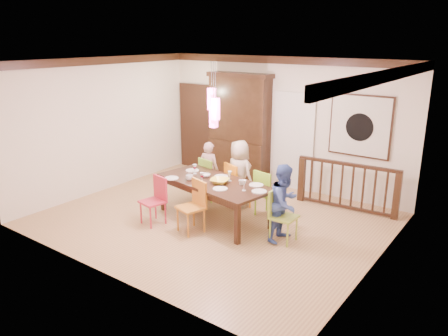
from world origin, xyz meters
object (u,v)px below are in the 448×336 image
Objects in this scene: chair_far_left at (212,176)px; person_far_left at (209,170)px; balustrade at (347,185)px; chair_end_right at (284,213)px; person_far_mid at (239,174)px; dining_table at (214,185)px; person_end_right at (285,203)px; china_hutch at (239,128)px.

person_far_left is at bearing -5.00° from chair_far_left.
chair_end_right is at bearing -103.01° from balustrade.
balustrade is 2.13m from person_far_mid.
dining_table is 0.81m from person_far_mid.
chair_far_left is 2.33m from chair_end_right.
person_far_left is (-0.11, 0.03, 0.09)m from chair_far_left.
dining_table is 1.79× the size of person_end_right.
dining_table is 1.73× the size of person_far_mid.
person_far_mid is (0.01, 0.81, 0.01)m from dining_table.
person_end_right is at bearing -42.86° from china_hutch.
chair_end_right is 2.45m from person_far_left.
person_far_mid is 1.67m from person_end_right.
person_end_right reaches higher than person_far_left.
chair_end_right is 0.73× the size of person_far_left.
china_hutch is 1.86m from person_far_mid.
person_end_right is at bearing -104.07° from balustrade.
balustrade is at bearing -137.20° from person_far_mid.
balustrade is at bearing -165.39° from person_far_left.
balustrade is at bearing 57.09° from dining_table.
person_end_right is (2.14, -0.81, 0.14)m from chair_far_left.
person_far_mid reaches higher than chair_far_left.
balustrade is (2.80, -0.35, -0.76)m from china_hutch.
china_hutch is 1.25× the size of balustrade.
person_far_mid is at bearing -167.47° from chair_far_left.
person_far_mid is at bearing 169.81° from person_far_left.
balustrade reaches higher than chair_far_left.
person_end_right is at bearing 151.19° from person_far_left.
dining_table is at bearing 93.21° from person_end_right.
chair_end_right is at bearing 160.66° from person_far_mid.
person_far_left is at bearing 72.74° from person_end_right.
chair_far_left is at bearing -77.83° from china_hutch.
chair_end_right is 0.44× the size of balustrade.
person_far_left reaches higher than balustrade.
person_far_mid is (-1.49, 0.87, 0.17)m from chair_end_right.
person_far_mid is at bearing -55.78° from china_hutch.
person_end_right is at bearing 25.78° from chair_end_right.
person_far_left is 0.79m from person_far_mid.
dining_table is 1.94× the size of person_far_left.
chair_end_right is at bearing 170.26° from chair_far_left.
balustrade is 1.48× the size of person_far_mid.
person_far_left is 0.93× the size of person_end_right.
person_far_mid is (-1.80, -1.12, 0.18)m from balustrade.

